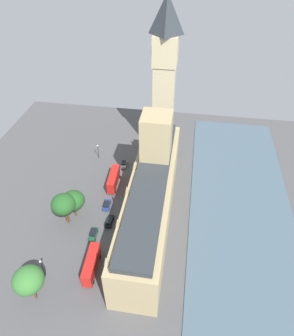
% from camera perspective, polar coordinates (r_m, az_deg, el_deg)
% --- Properties ---
extents(ground_plane, '(129.67, 129.67, 0.00)m').
position_cam_1_polar(ground_plane, '(95.31, -0.59, -8.86)').
color(ground_plane, '#4C4C4F').
extents(river_thames, '(31.41, 116.70, 0.25)m').
position_cam_1_polar(river_thames, '(96.51, 17.31, -10.44)').
color(river_thames, '#475B6B').
rests_on(river_thames, ground).
extents(parliament_building, '(12.09, 59.67, 29.18)m').
position_cam_1_polar(parliament_building, '(89.93, 0.81, -4.48)').
color(parliament_building, tan).
rests_on(parliament_building, ground).
extents(clock_tower, '(8.20, 8.20, 55.18)m').
position_cam_1_polar(clock_tower, '(108.00, 3.25, 16.30)').
color(clock_tower, '#CCBA8E').
rests_on(clock_tower, ground).
extents(car_silver_corner, '(2.11, 4.12, 1.74)m').
position_cam_1_polar(car_silver_corner, '(112.44, -4.30, 0.75)').
color(car_silver_corner, '#B7B7BC').
rests_on(car_silver_corner, ground).
extents(double_decker_bus_near_tower, '(3.02, 10.60, 4.75)m').
position_cam_1_polar(double_decker_bus_near_tower, '(103.93, -6.23, -2.02)').
color(double_decker_bus_near_tower, red).
rests_on(double_decker_bus_near_tower, ground).
extents(car_blue_opposite_hall, '(2.18, 4.69, 1.74)m').
position_cam_1_polar(car_blue_opposite_hall, '(98.01, -7.45, -6.78)').
color(car_blue_opposite_hall, navy).
rests_on(car_blue_opposite_hall, ground).
extents(car_black_leading, '(1.96, 4.78, 1.74)m').
position_cam_1_polar(car_black_leading, '(93.41, -6.96, -9.77)').
color(car_black_leading, black).
rests_on(car_black_leading, ground).
extents(car_dark_green_kerbside, '(2.05, 4.83, 1.74)m').
position_cam_1_polar(car_dark_green_kerbside, '(91.11, -9.90, -11.93)').
color(car_dark_green_kerbside, '#19472D').
rests_on(car_dark_green_kerbside, ground).
extents(double_decker_bus_midblock, '(3.09, 10.62, 4.75)m').
position_cam_1_polar(double_decker_bus_midblock, '(83.25, -10.29, -17.14)').
color(double_decker_bus_midblock, red).
rests_on(double_decker_bus_midblock, ground).
extents(pedestrian_trailing, '(0.62, 0.64, 1.52)m').
position_cam_1_polar(pedestrian_trailing, '(108.50, -2.55, -1.02)').
color(pedestrian_trailing, navy).
rests_on(pedestrian_trailing, ground).
extents(plane_tree_by_river_gate, '(7.02, 7.02, 10.89)m').
position_cam_1_polar(plane_tree_by_river_gate, '(90.89, -15.24, -6.51)').
color(plane_tree_by_river_gate, brown).
rests_on(plane_tree_by_river_gate, ground).
extents(plane_tree_far_end, '(4.97, 4.97, 8.82)m').
position_cam_1_polar(plane_tree_far_end, '(91.97, -14.82, -6.84)').
color(plane_tree_far_end, brown).
rests_on(plane_tree_far_end, ground).
extents(plane_tree_under_trees, '(7.16, 7.16, 10.96)m').
position_cam_1_polar(plane_tree_under_trees, '(78.37, -21.17, -18.82)').
color(plane_tree_under_trees, brown).
rests_on(plane_tree_under_trees, ground).
extents(plane_tree_slot_10, '(6.77, 6.77, 9.47)m').
position_cam_1_polar(plane_tree_slot_10, '(93.13, -13.52, -5.88)').
color(plane_tree_slot_10, brown).
rests_on(plane_tree_slot_10, ground).
extents(street_lamp_slot_11, '(0.56, 0.56, 5.84)m').
position_cam_1_polar(street_lamp_slot_11, '(115.42, -9.09, 3.51)').
color(street_lamp_slot_11, black).
rests_on(street_lamp_slot_11, ground).
extents(street_lamp_slot_12, '(0.56, 0.56, 6.14)m').
position_cam_1_polar(street_lamp_slot_12, '(84.06, -18.97, -16.69)').
color(street_lamp_slot_12, black).
rests_on(street_lamp_slot_12, ground).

